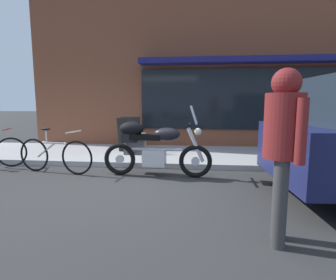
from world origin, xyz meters
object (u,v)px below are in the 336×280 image
(pedestrian_walking, at_px, (283,136))
(sandwich_board_sign, at_px, (129,134))
(parked_bicycle, at_px, (55,155))
(touring_motorcycle, at_px, (151,146))

(pedestrian_walking, xyz_separation_m, sandwich_board_sign, (-2.68, 4.37, -0.53))
(parked_bicycle, distance_m, pedestrian_walking, 4.52)
(parked_bicycle, distance_m, sandwich_board_sign, 2.24)
(sandwich_board_sign, bearing_deg, touring_motorcycle, -64.33)
(parked_bicycle, relative_size, pedestrian_walking, 0.97)
(parked_bicycle, bearing_deg, pedestrian_walking, -32.71)
(touring_motorcycle, height_order, sandwich_board_sign, touring_motorcycle)
(parked_bicycle, bearing_deg, sandwich_board_sign, 61.39)
(touring_motorcycle, height_order, pedestrian_walking, pedestrian_walking)
(touring_motorcycle, xyz_separation_m, parked_bicycle, (-2.00, -0.01, -0.22))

